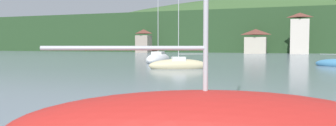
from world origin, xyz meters
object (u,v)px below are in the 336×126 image
shore_building_west (144,41)px  shore_building_central (299,34)px  shore_building_westcentral (256,42)px  sailboat_far_2 (158,59)px  sailboat_far_8 (178,65)px

shore_building_west → shore_building_central: size_ratio=0.66×
shore_building_westcentral → sailboat_far_2: 48.98m
sailboat_far_8 → shore_building_west: bearing=-88.0°
shore_building_central → sailboat_far_2: size_ratio=0.89×
shore_building_central → sailboat_far_8: size_ratio=1.38×
shore_building_west → shore_building_westcentral: bearing=0.6°
shore_building_westcentral → shore_building_central: shore_building_central is taller
shore_building_westcentral → sailboat_far_2: size_ratio=0.56×
shore_building_westcentral → sailboat_far_2: (-8.32, -48.20, -2.67)m
sailboat_far_2 → sailboat_far_8: size_ratio=1.54×
shore_building_central → sailboat_far_8: bearing=-102.5°
sailboat_far_2 → sailboat_far_8: 11.77m
shore_building_west → sailboat_far_2: bearing=-63.8°
shore_building_central → sailboat_far_8: shore_building_central is taller
shore_building_westcentral → shore_building_central: size_ratio=0.62×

